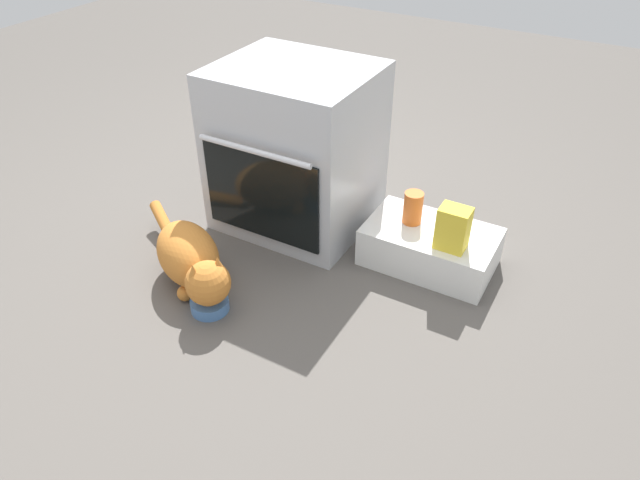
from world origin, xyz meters
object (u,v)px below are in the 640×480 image
Objects in this scene: sauce_jar at (413,208)px; cat at (191,259)px; food_bowl at (210,303)px; pantry_cabinet at (430,247)px; snack_bag at (453,228)px; oven at (296,149)px.

cat is at bearing -137.57° from sauce_jar.
pantry_cabinet is at bearing 47.73° from food_bowl.
snack_bag is at bearing 61.96° from cat.
snack_bag is at bearing 40.05° from food_bowl.
oven reaches higher than food_bowl.
oven is 4.07× the size of snack_bag.
oven is 0.78m from snack_bag.
food_bowl is 0.20m from cat.
oven is 0.79m from food_bowl.
pantry_cabinet is at bearing 68.91° from cat.
cat is (-0.78, -0.61, 0.05)m from pantry_cabinet.
snack_bag is (0.10, -0.08, 0.18)m from pantry_cabinet.
pantry_cabinet is 0.22m from snack_bag.
sauce_jar reaches higher than food_bowl.
sauce_jar is (0.68, 0.62, 0.11)m from cat.
snack_bag is (0.88, 0.53, 0.13)m from cat.
pantry_cabinet is 0.18m from sauce_jar.
cat is 0.93m from sauce_jar.
snack_bag is at bearing -24.43° from sauce_jar.
snack_bag is at bearing -36.45° from pantry_cabinet.
snack_bag is at bearing -7.32° from oven.
food_bowl is at bearing -126.95° from sauce_jar.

